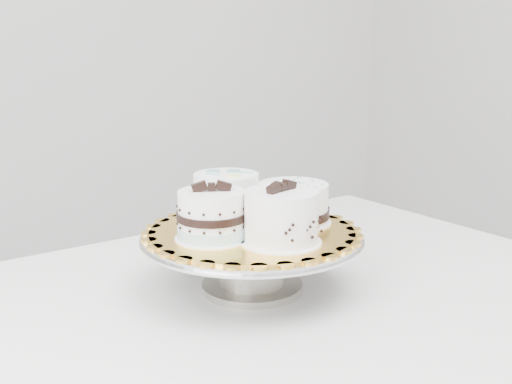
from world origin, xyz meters
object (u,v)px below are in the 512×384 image
cake_stand (252,251)px  cake_dots (226,197)px  table (240,347)px  cake_ribbon (294,204)px  cake_banded (212,217)px  cake_board (252,232)px  cake_swirl (281,218)px

cake_stand → cake_dots: size_ratio=2.74×
table → cake_ribbon: cake_ribbon is taller
cake_stand → cake_banded: size_ratio=2.68×
cake_stand → cake_board: size_ratio=1.09×
cake_swirl → cake_ribbon: 0.11m
cake_stand → cake_banded: (-0.08, -0.01, 0.07)m
table → cake_swirl: (0.06, -0.03, 0.21)m
cake_swirl → cake_board: bearing=75.8°
cake_swirl → cake_dots: bearing=76.4°
table → cake_banded: cake_banded is taller
cake_banded → cake_ribbon: bearing=27.2°
cake_ribbon → cake_stand: bearing=-163.5°
table → cake_banded: 0.21m
cake_banded → cake_ribbon: (0.16, 0.01, -0.00)m
cake_board → cake_banded: 0.08m
cake_stand → cake_dots: 0.11m
table → cake_board: (0.05, 0.05, 0.17)m
cake_board → cake_dots: 0.09m
cake_stand → cake_ribbon: bearing=3.9°
cake_dots → cake_banded: bearing=-131.7°
cake_dots → cake_ribbon: bearing=-40.8°
cake_stand → cake_ribbon: size_ratio=2.55×
cake_stand → cake_ribbon: cake_ribbon is taller
cake_banded → cake_ribbon: cake_banded is taller
cake_stand → cake_banded: bearing=-173.3°
cake_stand → cake_board: 0.03m
cake_board → cake_swirl: 0.09m
table → cake_board: size_ratio=4.19×
cake_board → cake_swirl: bearing=-85.2°
table → cake_board: 0.18m
table → cake_board: bearing=39.2°
cake_stand → cake_ribbon: (0.08, 0.01, 0.07)m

